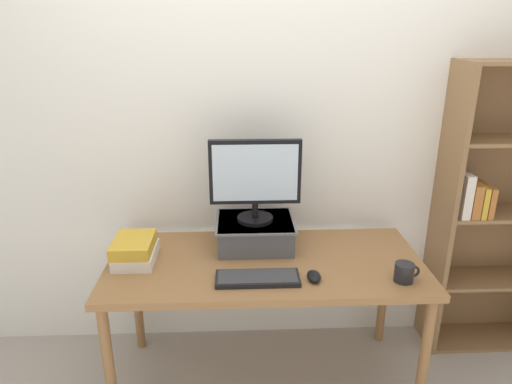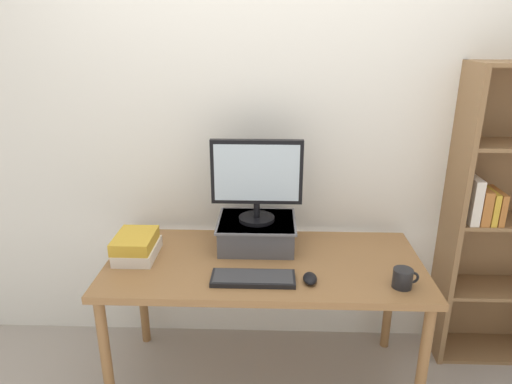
{
  "view_description": "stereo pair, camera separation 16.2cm",
  "coord_description": "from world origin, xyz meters",
  "px_view_note": "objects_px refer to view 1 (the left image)",
  "views": [
    {
      "loc": [
        -0.13,
        -2.03,
        1.82
      ],
      "look_at": [
        -0.04,
        0.07,
        1.07
      ],
      "focal_mm": 32.0,
      "sensor_mm": 36.0,
      "label": 1
    },
    {
      "loc": [
        0.03,
        -2.03,
        1.82
      ],
      "look_at": [
        -0.04,
        0.07,
        1.07
      ],
      "focal_mm": 32.0,
      "sensor_mm": 36.0,
      "label": 2
    }
  ],
  "objects_px": {
    "computer_mouse": "(314,276)",
    "book_stack": "(135,250)",
    "desk": "(265,273)",
    "riser_box": "(255,232)",
    "bookshelf_unit": "(498,210)",
    "coffee_mug": "(405,272)",
    "keyboard": "(258,278)",
    "computer_monitor": "(255,177)"
  },
  "relations": [
    {
      "from": "coffee_mug",
      "to": "computer_mouse",
      "type": "bearing_deg",
      "value": 176.17
    },
    {
      "from": "bookshelf_unit",
      "to": "book_stack",
      "type": "xyz_separation_m",
      "value": [
        -1.99,
        -0.29,
        -0.06
      ]
    },
    {
      "from": "keyboard",
      "to": "book_stack",
      "type": "xyz_separation_m",
      "value": [
        -0.6,
        0.22,
        0.05
      ]
    },
    {
      "from": "computer_monitor",
      "to": "coffee_mug",
      "type": "xyz_separation_m",
      "value": [
        0.67,
        -0.4,
        -0.34
      ]
    },
    {
      "from": "bookshelf_unit",
      "to": "coffee_mug",
      "type": "bearing_deg",
      "value": -143.2
    },
    {
      "from": "desk",
      "to": "computer_mouse",
      "type": "relative_size",
      "value": 15.05
    },
    {
      "from": "bookshelf_unit",
      "to": "desk",
      "type": "bearing_deg",
      "value": -166.77
    },
    {
      "from": "computer_mouse",
      "to": "coffee_mug",
      "type": "bearing_deg",
      "value": -3.83
    },
    {
      "from": "book_stack",
      "to": "coffee_mug",
      "type": "distance_m",
      "value": 1.29
    },
    {
      "from": "computer_monitor",
      "to": "computer_mouse",
      "type": "height_order",
      "value": "computer_monitor"
    },
    {
      "from": "desk",
      "to": "book_stack",
      "type": "height_order",
      "value": "book_stack"
    },
    {
      "from": "desk",
      "to": "computer_mouse",
      "type": "height_order",
      "value": "computer_mouse"
    },
    {
      "from": "desk",
      "to": "coffee_mug",
      "type": "height_order",
      "value": "coffee_mug"
    },
    {
      "from": "riser_box",
      "to": "computer_mouse",
      "type": "xyz_separation_m",
      "value": [
        0.26,
        -0.37,
        -0.06
      ]
    },
    {
      "from": "bookshelf_unit",
      "to": "book_stack",
      "type": "bearing_deg",
      "value": -171.68
    },
    {
      "from": "riser_box",
      "to": "computer_mouse",
      "type": "relative_size",
      "value": 3.93
    },
    {
      "from": "bookshelf_unit",
      "to": "keyboard",
      "type": "relative_size",
      "value": 4.34
    },
    {
      "from": "desk",
      "to": "keyboard",
      "type": "bearing_deg",
      "value": -103.95
    },
    {
      "from": "book_stack",
      "to": "coffee_mug",
      "type": "xyz_separation_m",
      "value": [
        1.27,
        -0.25,
        -0.02
      ]
    },
    {
      "from": "bookshelf_unit",
      "to": "computer_mouse",
      "type": "height_order",
      "value": "bookshelf_unit"
    },
    {
      "from": "computer_monitor",
      "to": "keyboard",
      "type": "xyz_separation_m",
      "value": [
        -0.0,
        -0.37,
        -0.37
      ]
    },
    {
      "from": "bookshelf_unit",
      "to": "riser_box",
      "type": "xyz_separation_m",
      "value": [
        -1.39,
        -0.14,
        -0.04
      ]
    },
    {
      "from": "desk",
      "to": "computer_monitor",
      "type": "bearing_deg",
      "value": 104.07
    },
    {
      "from": "bookshelf_unit",
      "to": "computer_mouse",
      "type": "distance_m",
      "value": 1.24
    },
    {
      "from": "desk",
      "to": "coffee_mug",
      "type": "bearing_deg",
      "value": -19.67
    },
    {
      "from": "bookshelf_unit",
      "to": "book_stack",
      "type": "height_order",
      "value": "bookshelf_unit"
    },
    {
      "from": "computer_monitor",
      "to": "bookshelf_unit",
      "type": "bearing_deg",
      "value": 5.84
    },
    {
      "from": "coffee_mug",
      "to": "computer_monitor",
      "type": "bearing_deg",
      "value": 149.25
    },
    {
      "from": "coffee_mug",
      "to": "desk",
      "type": "bearing_deg",
      "value": 160.33
    },
    {
      "from": "desk",
      "to": "riser_box",
      "type": "height_order",
      "value": "riser_box"
    },
    {
      "from": "desk",
      "to": "bookshelf_unit",
      "type": "distance_m",
      "value": 1.39
    },
    {
      "from": "computer_mouse",
      "to": "coffee_mug",
      "type": "relative_size",
      "value": 0.89
    },
    {
      "from": "desk",
      "to": "coffee_mug",
      "type": "distance_m",
      "value": 0.67
    },
    {
      "from": "riser_box",
      "to": "book_stack",
      "type": "height_order",
      "value": "riser_box"
    },
    {
      "from": "coffee_mug",
      "to": "bookshelf_unit",
      "type": "bearing_deg",
      "value": 36.8
    },
    {
      "from": "keyboard",
      "to": "book_stack",
      "type": "distance_m",
      "value": 0.64
    },
    {
      "from": "keyboard",
      "to": "book_stack",
      "type": "relative_size",
      "value": 1.45
    },
    {
      "from": "bookshelf_unit",
      "to": "coffee_mug",
      "type": "height_order",
      "value": "bookshelf_unit"
    },
    {
      "from": "coffee_mug",
      "to": "keyboard",
      "type": "bearing_deg",
      "value": 177.34
    },
    {
      "from": "computer_mouse",
      "to": "book_stack",
      "type": "height_order",
      "value": "book_stack"
    },
    {
      "from": "keyboard",
      "to": "bookshelf_unit",
      "type": "bearing_deg",
      "value": 20.04
    },
    {
      "from": "computer_mouse",
      "to": "keyboard",
      "type": "bearing_deg",
      "value": 179.2
    }
  ]
}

